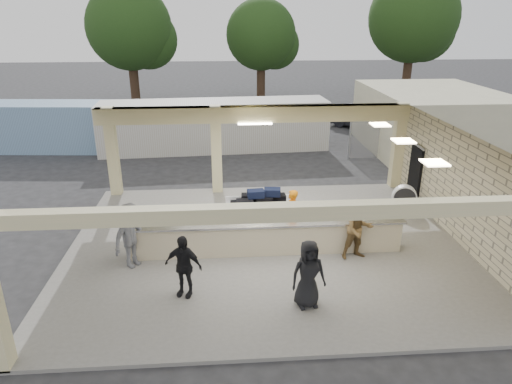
{
  "coord_description": "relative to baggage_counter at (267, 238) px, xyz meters",
  "views": [
    {
      "loc": [
        -1.19,
        -12.52,
        6.78
      ],
      "look_at": [
        -0.22,
        1.0,
        1.46
      ],
      "focal_mm": 32.0,
      "sensor_mm": 36.0,
      "label": 1
    }
  ],
  "objects": [
    {
      "name": "container_white",
      "position": [
        -1.66,
        11.7,
        0.69
      ],
      "size": [
        11.95,
        3.09,
        2.56
      ],
      "primitive_type": "cube",
      "rotation": [
        0.0,
        0.0,
        0.06
      ],
      "color": "silver",
      "rests_on": "ground"
    },
    {
      "name": "baggage_counter",
      "position": [
        0.0,
        0.0,
        0.0
      ],
      "size": [
        8.2,
        0.58,
        0.98
      ],
      "color": "beige",
      "rests_on": "pavilion"
    },
    {
      "name": "fence",
      "position": [
        11.0,
        9.5,
        0.47
      ],
      "size": [
        12.06,
        0.06,
        2.03
      ],
      "color": "gray",
      "rests_on": "ground"
    },
    {
      "name": "passenger_b",
      "position": [
        -2.29,
        -2.04,
        0.34
      ],
      "size": [
        1.03,
        0.65,
        1.65
      ],
      "primitive_type": "imported",
      "rotation": [
        0.0,
        0.0,
        -0.34
      ],
      "color": "black",
      "rests_on": "pavilion"
    },
    {
      "name": "baggage_handler",
      "position": [
        0.84,
        0.88,
        0.33
      ],
      "size": [
        0.49,
        0.67,
        1.63
      ],
      "primitive_type": "imported",
      "rotation": [
        0.0,
        0.0,
        4.41
      ],
      "color": "orange",
      "rests_on": "pavilion"
    },
    {
      "name": "tree_mid",
      "position": [
        2.32,
        26.66,
        4.38
      ],
      "size": [
        6.0,
        5.6,
        8.0
      ],
      "color": "#382619",
      "rests_on": "ground"
    },
    {
      "name": "car_white_a",
      "position": [
        8.94,
        13.66,
        0.07
      ],
      "size": [
        4.76,
        2.51,
        1.32
      ],
      "primitive_type": "imported",
      "rotation": [
        0.0,
        0.0,
        1.64
      ],
      "color": "white",
      "rests_on": "ground"
    },
    {
      "name": "drum_fan",
      "position": [
        5.23,
        2.76,
        0.03
      ],
      "size": [
        0.91,
        0.52,
        0.96
      ],
      "rotation": [
        0.0,
        0.0,
        -0.27
      ],
      "color": "white",
      "rests_on": "pavilion"
    },
    {
      "name": "passenger_d",
      "position": [
        0.74,
        -2.7,
        0.38
      ],
      "size": [
        0.89,
        0.48,
        1.74
      ],
      "primitive_type": "imported",
      "rotation": [
        0.0,
        0.0,
        0.17
      ],
      "color": "black",
      "rests_on": "pavilion"
    },
    {
      "name": "pavilion",
      "position": [
        0.21,
        1.16,
        0.76
      ],
      "size": [
        12.01,
        10.0,
        3.55
      ],
      "color": "slate",
      "rests_on": "ground"
    },
    {
      "name": "container_blue",
      "position": [
        -11.19,
        12.37,
        0.65
      ],
      "size": [
        9.65,
        3.04,
        2.47
      ],
      "primitive_type": "cube",
      "rotation": [
        0.0,
        0.0,
        -0.08
      ],
      "color": "#7FA6CB",
      "rests_on": "ground"
    },
    {
      "name": "tree_left",
      "position": [
        -7.68,
        24.66,
        5.0
      ],
      "size": [
        6.6,
        6.3,
        9.0
      ],
      "color": "#382619",
      "rests_on": "ground"
    },
    {
      "name": "car_white_b",
      "position": [
        11.19,
        13.41,
        0.08
      ],
      "size": [
        4.35,
        2.05,
        1.32
      ],
      "primitive_type": "imported",
      "rotation": [
        0.0,
        0.0,
        1.69
      ],
      "color": "white",
      "rests_on": "ground"
    },
    {
      "name": "adjacent_building",
      "position": [
        9.5,
        10.5,
        1.01
      ],
      "size": [
        6.0,
        8.0,
        3.2
      ],
      "primitive_type": "cube",
      "color": "beige",
      "rests_on": "ground"
    },
    {
      "name": "luggage_cart",
      "position": [
        -0.09,
        1.69,
        0.24
      ],
      "size": [
        2.33,
        1.47,
        1.35
      ],
      "rotation": [
        0.0,
        0.0,
        0.02
      ],
      "color": "white",
      "rests_on": "pavilion"
    },
    {
      "name": "passenger_c",
      "position": [
        -3.83,
        -0.5,
        0.46
      ],
      "size": [
        1.08,
        1.24,
        1.9
      ],
      "primitive_type": "imported",
      "rotation": [
        0.0,
        0.0,
        0.93
      ],
      "color": "#55565B",
      "rests_on": "pavilion"
    },
    {
      "name": "passenger_a",
      "position": [
        2.59,
        -0.5,
        0.42
      ],
      "size": [
        0.94,
        0.55,
        1.82
      ],
      "primitive_type": "imported",
      "rotation": [
        0.0,
        0.0,
        0.19
      ],
      "color": "brown",
      "rests_on": "pavilion"
    },
    {
      "name": "tree_right",
      "position": [
        14.32,
        25.66,
        5.63
      ],
      "size": [
        7.2,
        7.0,
        10.0
      ],
      "color": "#382619",
      "rests_on": "ground"
    },
    {
      "name": "ground",
      "position": [
        0.0,
        0.5,
        -0.59
      ],
      "size": [
        120.0,
        120.0,
        0.0
      ],
      "primitive_type": "plane",
      "color": "#262628",
      "rests_on": "ground"
    },
    {
      "name": "car_dark",
      "position": [
        7.65,
        15.87,
        0.15
      ],
      "size": [
        4.49,
        3.79,
        1.46
      ],
      "primitive_type": "imported",
      "rotation": [
        0.0,
        0.0,
        0.96
      ],
      "color": "black",
      "rests_on": "ground"
    }
  ]
}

